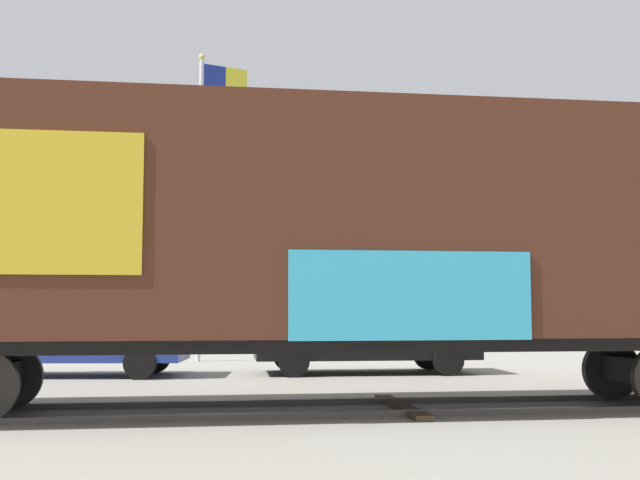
{
  "coord_description": "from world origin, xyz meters",
  "views": [
    {
      "loc": [
        -0.7,
        -11.16,
        1.42
      ],
      "look_at": [
        0.51,
        2.35,
        2.56
      ],
      "focal_mm": 45.01,
      "sensor_mm": 36.0,
      "label": 1
    }
  ],
  "objects_px": {
    "freight_car": "(333,231)",
    "flagpole": "(208,167)",
    "parked_car_black": "(364,336)",
    "parked_car_blue": "(69,334)"
  },
  "relations": [
    {
      "from": "freight_car",
      "to": "flagpole",
      "type": "distance_m",
      "value": 11.11
    },
    {
      "from": "parked_car_black",
      "to": "flagpole",
      "type": "bearing_deg",
      "value": 130.36
    },
    {
      "from": "parked_car_blue",
      "to": "flagpole",
      "type": "bearing_deg",
      "value": 59.72
    },
    {
      "from": "parked_car_blue",
      "to": "parked_car_black",
      "type": "distance_m",
      "value": 6.25
    },
    {
      "from": "freight_car",
      "to": "flagpole",
      "type": "xyz_separation_m",
      "value": [
        -2.28,
        10.52,
        2.73
      ]
    },
    {
      "from": "flagpole",
      "to": "parked_car_blue",
      "type": "height_order",
      "value": "flagpole"
    },
    {
      "from": "freight_car",
      "to": "flagpole",
      "type": "relative_size",
      "value": 1.9
    },
    {
      "from": "freight_car",
      "to": "parked_car_blue",
      "type": "xyz_separation_m",
      "value": [
        -4.91,
        6.03,
        -1.62
      ]
    },
    {
      "from": "flagpole",
      "to": "parked_car_black",
      "type": "distance_m",
      "value": 7.13
    },
    {
      "from": "freight_car",
      "to": "parked_car_black",
      "type": "height_order",
      "value": "freight_car"
    }
  ]
}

